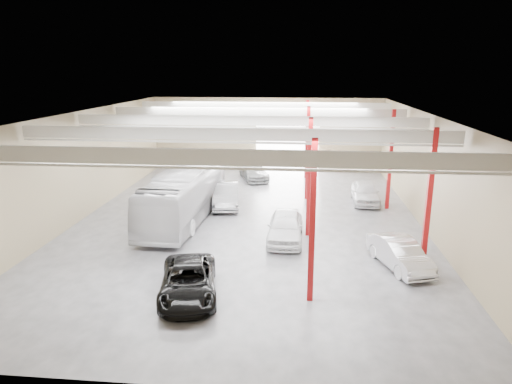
% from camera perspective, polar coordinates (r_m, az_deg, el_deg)
% --- Properties ---
extents(depot_shell, '(22.12, 32.12, 7.06)m').
position_cam_1_polar(depot_shell, '(28.92, -0.64, 5.89)').
color(depot_shell, '#47474C').
rests_on(depot_shell, ground).
extents(coach_bus, '(3.36, 12.19, 3.37)m').
position_cam_1_polar(coach_bus, '(30.25, -8.85, -0.26)').
color(coach_bus, silver).
rests_on(coach_bus, ground).
extents(black_sedan, '(3.34, 5.52, 1.43)m').
position_cam_1_polar(black_sedan, '(20.36, -8.45, -10.95)').
color(black_sedan, black).
rests_on(black_sedan, ground).
extents(car_row_a, '(2.05, 4.97, 1.69)m').
position_cam_1_polar(car_row_a, '(26.40, 3.70, -4.31)').
color(car_row_a, white).
rests_on(car_row_a, ground).
extents(car_row_b, '(2.47, 5.29, 1.68)m').
position_cam_1_polar(car_row_b, '(32.97, -3.75, -0.35)').
color(car_row_b, '#A6A6AB').
rests_on(car_row_b, ground).
extents(car_row_c, '(3.48, 5.36, 1.44)m').
position_cam_1_polar(car_row_c, '(41.07, -0.28, 2.61)').
color(car_row_c, gray).
rests_on(car_row_c, ground).
extents(car_right_near, '(2.85, 4.74, 1.47)m').
position_cam_1_polar(car_right_near, '(23.99, 17.52, -7.32)').
color(car_right_near, silver).
rests_on(car_right_near, ground).
extents(car_right_far, '(1.94, 4.64, 1.57)m').
position_cam_1_polar(car_right_far, '(34.74, 13.48, -0.03)').
color(car_right_far, silver).
rests_on(car_right_far, ground).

